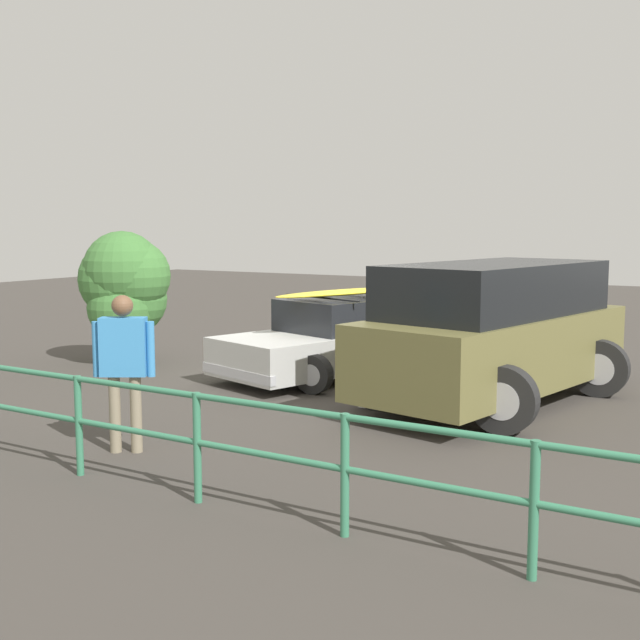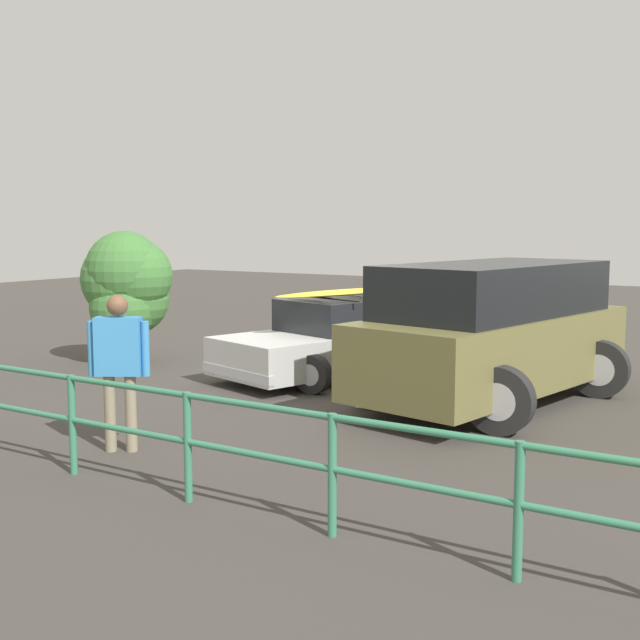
# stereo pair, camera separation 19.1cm
# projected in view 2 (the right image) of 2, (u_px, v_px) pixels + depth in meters

# --- Properties ---
(ground_plane) EXTENTS (44.00, 44.00, 0.02)m
(ground_plane) POSITION_uv_depth(u_px,v_px,m) (329.00, 373.00, 13.12)
(ground_plane) COLOR #423D38
(ground_plane) RESTS_ON ground
(parking_stripe) EXTENTS (0.12, 3.82, 0.00)m
(parking_stripe) POSITION_uv_depth(u_px,v_px,m) (419.00, 383.00, 12.21)
(parking_stripe) COLOR silver
(parking_stripe) RESTS_ON ground
(sedan_car) EXTENTS (2.87, 4.45, 1.52)m
(sedan_car) POSITION_uv_depth(u_px,v_px,m) (341.00, 338.00, 12.90)
(sedan_car) COLOR silver
(sedan_car) RESTS_ON ground
(suv_car) EXTENTS (3.11, 4.88, 1.90)m
(suv_car) POSITION_uv_depth(u_px,v_px,m) (494.00, 332.00, 10.75)
(suv_car) COLOR brown
(suv_car) RESTS_ON ground
(person_bystander) EXTENTS (0.58, 0.41, 1.68)m
(person_bystander) POSITION_uv_depth(u_px,v_px,m) (119.00, 358.00, 8.46)
(person_bystander) COLOR gray
(person_bystander) RESTS_ON ground
(railing_fence) EXTENTS (10.37, 0.24, 0.98)m
(railing_fence) POSITION_uv_depth(u_px,v_px,m) (127.00, 418.00, 7.33)
(railing_fence) COLOR #387F5B
(railing_fence) RESTS_ON ground
(bush_near_left) EXTENTS (1.58, 1.46, 2.30)m
(bush_near_left) POSITION_uv_depth(u_px,v_px,m) (127.00, 286.00, 13.86)
(bush_near_left) COLOR #4C3828
(bush_near_left) RESTS_ON ground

